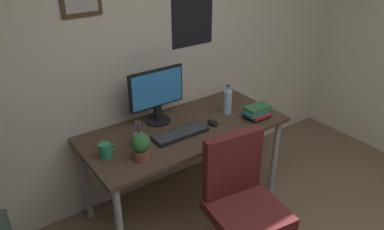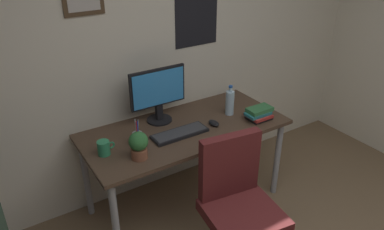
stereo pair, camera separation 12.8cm
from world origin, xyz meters
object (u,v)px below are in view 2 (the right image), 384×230
at_px(monitor, 158,93).
at_px(keyboard, 180,133).
at_px(office_chair, 237,200).
at_px(coffee_mug_near, 104,148).
at_px(book_stack_left, 259,114).
at_px(pen_cup, 138,138).
at_px(potted_plant, 139,145).
at_px(water_bottle, 230,102).
at_px(computer_mouse, 214,123).

height_order(monitor, keyboard, monitor).
xyz_separation_m(office_chair, coffee_mug_near, (-0.63, 0.67, 0.26)).
height_order(monitor, coffee_mug_near, monitor).
relative_size(office_chair, book_stack_left, 4.28).
height_order(pen_cup, book_stack_left, pen_cup).
bearing_deg(office_chair, pen_cup, 119.87).
bearing_deg(pen_cup, keyboard, -7.87).
distance_m(office_chair, potted_plant, 0.74).
distance_m(water_bottle, potted_plant, 0.92).
relative_size(computer_mouse, water_bottle, 0.44).
relative_size(monitor, coffee_mug_near, 3.75).
relative_size(keyboard, potted_plant, 2.21).
relative_size(water_bottle, book_stack_left, 1.14).
bearing_deg(water_bottle, keyboard, -171.84).
xyz_separation_m(computer_mouse, pen_cup, (-0.62, 0.06, 0.04)).
xyz_separation_m(monitor, water_bottle, (0.54, -0.21, -0.13)).
distance_m(pen_cup, book_stack_left, 0.99).
relative_size(monitor, computer_mouse, 4.18).
relative_size(keyboard, water_bottle, 1.70).
distance_m(potted_plant, pen_cup, 0.18).
xyz_separation_m(computer_mouse, coffee_mug_near, (-0.87, 0.06, 0.03)).
height_order(office_chair, computer_mouse, office_chair).
height_order(computer_mouse, book_stack_left, book_stack_left).
height_order(water_bottle, pen_cup, water_bottle).
bearing_deg(computer_mouse, potted_plant, -171.22).
bearing_deg(pen_cup, coffee_mug_near, 178.86).
bearing_deg(monitor, potted_plant, -132.12).
distance_m(computer_mouse, potted_plant, 0.70).
height_order(office_chair, potted_plant, office_chair).
relative_size(computer_mouse, coffee_mug_near, 0.90).
bearing_deg(pen_cup, book_stack_left, -9.78).
height_order(coffee_mug_near, potted_plant, potted_plant).
bearing_deg(monitor, office_chair, -84.60).
bearing_deg(monitor, pen_cup, -141.31).
relative_size(office_chair, coffee_mug_near, 7.74).
height_order(office_chair, keyboard, office_chair).
distance_m(office_chair, book_stack_left, 0.82).
bearing_deg(book_stack_left, computer_mouse, 162.76).
bearing_deg(potted_plant, water_bottle, 12.06).
distance_m(office_chair, water_bottle, 0.89).
bearing_deg(computer_mouse, coffee_mug_near, 175.90).
bearing_deg(coffee_mug_near, book_stack_left, -8.06).
bearing_deg(book_stack_left, keyboard, 169.30).
height_order(monitor, pen_cup, monitor).
height_order(keyboard, book_stack_left, book_stack_left).
xyz_separation_m(monitor, book_stack_left, (0.68, -0.41, -0.19)).
height_order(monitor, potted_plant, monitor).
height_order(water_bottle, book_stack_left, water_bottle).
bearing_deg(book_stack_left, office_chair, -140.17).
relative_size(monitor, book_stack_left, 2.07).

